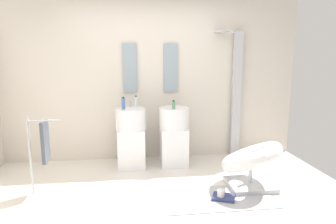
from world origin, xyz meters
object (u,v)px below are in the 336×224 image
Objects in this scene: pedestal_sink_right at (174,135)px; pedestal_sink_left at (131,136)px; magazine_navy at (224,197)px; coffee_mug at (221,194)px; lounge_chair at (251,161)px; shower_column at (236,92)px; soap_bottle_blue at (123,103)px; soap_bottle_clear at (136,102)px; towel_rack at (43,143)px; soap_bottle_green at (174,105)px.

pedestal_sink_left is at bearing 180.00° from pedestal_sink_right.
magazine_navy is 2.35× the size of coffee_mug.
pedestal_sink_right reaches higher than lounge_chair.
lounge_chair is 10.21× the size of coffee_mug.
shower_column reaches higher than coffee_mug.
lounge_chair reaches higher than coffee_mug.
soap_bottle_blue is 0.24m from soap_bottle_clear.
shower_column is 2.98m from towel_rack.
soap_bottle_clear reaches higher than pedestal_sink_right.
soap_bottle_clear is at bearing -172.96° from shower_column.
coffee_mug is (0.38, -1.19, -0.41)m from pedestal_sink_right.
shower_column is 11.29× the size of soap_bottle_blue.
pedestal_sink_left is at bearing 167.79° from soap_bottle_green.
pedestal_sink_left is 0.52m from soap_bottle_blue.
magazine_navy is 1.89m from soap_bottle_clear.
pedestal_sink_right is 5.58× the size of soap_bottle_clear.
towel_rack is at bearing -168.13° from magazine_navy.
towel_rack is at bearing -158.65° from soap_bottle_green.
pedestal_sink_left is 9.19× the size of coffee_mug.
soap_bottle_blue is at bearing 172.38° from soap_bottle_green.
shower_column is 1.85m from soap_bottle_blue.
shower_column is 1.95m from magazine_navy.
lounge_chair is 4.35× the size of magazine_navy.
soap_bottle_clear is (-1.41, 1.03, 0.62)m from lounge_chair.
coffee_mug reaches higher than magazine_navy.
pedestal_sink_right is 9.19× the size of coffee_mug.
lounge_chair is at bearing 30.69° from coffee_mug.
towel_rack reaches higher than lounge_chair.
soap_bottle_green is (0.72, -0.10, -0.02)m from soap_bottle_blue.
soap_bottle_blue is at bearing 134.31° from coffee_mug.
pedestal_sink_right is 1.27m from shower_column.
shower_column is (1.71, 0.32, 0.61)m from pedestal_sink_left.
coffee_mug is 1.44m from soap_bottle_green.
towel_rack is 1.47m from soap_bottle_clear.
soap_bottle_green is at bearing -157.61° from shower_column.
soap_bottle_blue reaches higher than lounge_chair.
pedestal_sink_left is 0.80m from soap_bottle_green.
soap_bottle_blue is 0.73m from soap_bottle_green.
soap_bottle_green reaches higher than towel_rack.
lounge_chair is (-0.22, -1.23, -0.73)m from shower_column.
magazine_navy is (-0.44, -0.28, -0.32)m from lounge_chair.
soap_bottle_clear is (-0.54, 0.25, 0.02)m from soap_bottle_green.
soap_bottle_green is (-0.03, -0.13, 0.48)m from pedestal_sink_right.
soap_bottle_clear is (-0.94, 1.31, 0.91)m from coffee_mug.
magazine_navy is at bearing -11.23° from towel_rack.
lounge_chair is at bearing -28.68° from soap_bottle_blue.
towel_rack is 8.80× the size of coffee_mug.
pedestal_sink_left is 1.65m from magazine_navy.
pedestal_sink_left is 0.48× the size of shower_column.
coffee_mug is (2.05, -0.41, -0.56)m from towel_rack.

